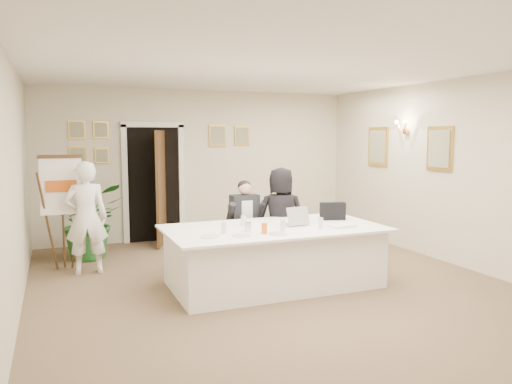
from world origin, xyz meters
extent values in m
plane|color=brown|center=(0.00, 0.00, 0.00)|extent=(7.00, 7.00, 0.00)
cube|color=white|center=(0.00, 0.00, 2.80)|extent=(6.00, 7.00, 0.02)
cube|color=beige|center=(0.00, 3.50, 1.40)|extent=(6.00, 0.10, 2.80)
cube|color=beige|center=(0.00, -3.50, 1.40)|extent=(6.00, 0.10, 2.80)
cube|color=beige|center=(-3.00, 0.00, 1.40)|extent=(0.10, 7.00, 2.80)
cube|color=beige|center=(3.00, 0.00, 1.40)|extent=(0.10, 7.00, 2.80)
cube|color=black|center=(-0.90, 3.47, 1.05)|extent=(0.92, 0.06, 2.10)
cube|color=white|center=(-1.42, 3.44, 1.05)|extent=(0.10, 0.06, 2.20)
cube|color=white|center=(-0.38, 3.44, 1.05)|extent=(0.10, 0.06, 2.20)
cube|color=#3E2A13|center=(-0.85, 3.05, 1.03)|extent=(0.33, 0.81, 2.02)
cube|color=white|center=(0.02, 0.09, 0.38)|extent=(2.62, 1.31, 0.75)
cube|color=white|center=(0.02, 0.09, 0.76)|extent=(2.80, 1.49, 0.03)
cube|color=white|center=(-2.51, 1.82, 1.24)|extent=(0.57, 0.18, 0.80)
imported|color=white|center=(-2.20, 1.60, 0.80)|extent=(0.60, 0.41, 1.60)
imported|color=black|center=(0.50, 0.90, 0.75)|extent=(0.83, 0.65, 1.49)
imported|color=#1F5F23|center=(-2.10, 2.50, 0.61)|extent=(1.13, 0.98, 1.22)
cube|color=black|center=(1.01, 0.28, 0.90)|extent=(0.37, 0.19, 0.25)
cube|color=white|center=(0.84, -0.23, 0.79)|extent=(0.35, 0.26, 0.03)
cylinder|color=white|center=(-0.93, -0.23, 0.78)|extent=(0.29, 0.29, 0.01)
cylinder|color=white|center=(-0.57, -0.30, 0.78)|extent=(0.27, 0.27, 0.01)
cylinder|color=white|center=(-0.13, -0.38, 0.78)|extent=(0.26, 0.26, 0.01)
cylinder|color=silver|center=(-0.71, -0.07, 0.84)|extent=(0.08, 0.08, 0.14)
cylinder|color=silver|center=(0.00, -0.23, 0.84)|extent=(0.07, 0.07, 0.14)
cylinder|color=silver|center=(0.54, -0.22, 0.84)|extent=(0.07, 0.07, 0.14)
cylinder|color=silver|center=(-0.32, 0.31, 0.84)|extent=(0.08, 0.08, 0.14)
cylinder|color=orange|center=(-0.26, -0.27, 0.84)|extent=(0.09, 0.09, 0.13)
cylinder|color=silver|center=(-0.39, -0.05, 0.83)|extent=(0.10, 0.10, 0.11)
camera|label=1|loc=(-2.58, -5.73, 1.97)|focal=35.00mm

